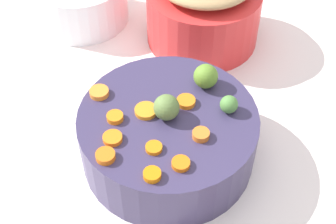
{
  "coord_description": "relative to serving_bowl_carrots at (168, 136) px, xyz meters",
  "views": [
    {
      "loc": [
        -0.52,
        0.1,
        0.69
      ],
      "look_at": [
        -0.02,
        -0.05,
        0.13
      ],
      "focal_mm": 51.05,
      "sensor_mm": 36.0,
      "label": 1
    }
  ],
  "objects": [
    {
      "name": "carrot_slice_3",
      "position": [
        -0.05,
        0.11,
        0.06
      ],
      "size": [
        0.04,
        0.04,
        0.01
      ],
      "primitive_type": "cylinder",
      "rotation": [
        0.0,
        0.0,
        1.91
      ],
      "color": "orange",
      "rests_on": "serving_bowl_carrots"
    },
    {
      "name": "carrot_slice_9",
      "position": [
        0.08,
        0.1,
        0.06
      ],
      "size": [
        0.04,
        0.04,
        0.01
      ],
      "primitive_type": "cylinder",
      "rotation": [
        0.0,
        0.0,
        1.87
      ],
      "color": "orange",
      "rests_on": "serving_bowl_carrots"
    },
    {
      "name": "carrot_slice_4",
      "position": [
        -0.11,
        0.06,
        0.06
      ],
      "size": [
        0.04,
        0.04,
        0.01
      ],
      "primitive_type": "cylinder",
      "rotation": [
        0.0,
        0.0,
        3.79
      ],
      "color": "orange",
      "rests_on": "serving_bowl_carrots"
    },
    {
      "name": "brussels_sprout_0",
      "position": [
        0.0,
        0.0,
        0.07
      ],
      "size": [
        0.04,
        0.04,
        0.04
      ],
      "primitive_type": "sphere",
      "color": "#5B773B",
      "rests_on": "serving_bowl_carrots"
    },
    {
      "name": "tabletop",
      "position": [
        0.02,
        0.05,
        -0.06
      ],
      "size": [
        2.4,
        2.4,
        0.02
      ],
      "primitive_type": "cube",
      "color": "white",
      "rests_on": "ground"
    },
    {
      "name": "brussels_sprout_2",
      "position": [
        -0.02,
        -0.1,
        0.07
      ],
      "size": [
        0.03,
        0.03,
        0.03
      ],
      "primitive_type": "sphere",
      "color": "#4F843D",
      "rests_on": "serving_bowl_carrots"
    },
    {
      "name": "brussels_sprout_1",
      "position": [
        0.05,
        -0.08,
        0.07
      ],
      "size": [
        0.04,
        0.04,
        0.04
      ],
      "primitive_type": "sphere",
      "color": "olive",
      "rests_on": "serving_bowl_carrots"
    },
    {
      "name": "carrot_slice_1",
      "position": [
        0.02,
        -0.04,
        0.06
      ],
      "size": [
        0.03,
        0.03,
        0.01
      ],
      "primitive_type": "cylinder",
      "rotation": [
        0.0,
        0.0,
        4.73
      ],
      "color": "orange",
      "rests_on": "serving_bowl_carrots"
    },
    {
      "name": "serving_bowl_carrots",
      "position": [
        0.0,
        0.0,
        0.0
      ],
      "size": [
        0.3,
        0.3,
        0.1
      ],
      "primitive_type": "cylinder",
      "color": "#373053",
      "rests_on": "tabletop"
    },
    {
      "name": "carrot_slice_6",
      "position": [
        -0.06,
        0.04,
        0.05
      ],
      "size": [
        0.03,
        0.03,
        0.01
      ],
      "primitive_type": "cylinder",
      "rotation": [
        0.0,
        0.0,
        4.94
      ],
      "color": "orange",
      "rests_on": "serving_bowl_carrots"
    },
    {
      "name": "carrot_slice_7",
      "position": [
        0.02,
        0.08,
        0.06
      ],
      "size": [
        0.03,
        0.03,
        0.01
      ],
      "primitive_type": "cylinder",
      "rotation": [
        0.0,
        0.0,
        1.4
      ],
      "color": "orange",
      "rests_on": "serving_bowl_carrots"
    },
    {
      "name": "metal_pot",
      "position": [
        0.29,
        -0.17,
        0.01
      ],
      "size": [
        0.24,
        0.24,
        0.12
      ],
      "primitive_type": "cylinder",
      "color": "red",
      "rests_on": "tabletop"
    },
    {
      "name": "casserole_dish",
      "position": [
        0.45,
        0.07,
        -0.0
      ],
      "size": [
        0.21,
        0.21,
        0.1
      ],
      "primitive_type": "cylinder",
      "color": "white",
      "rests_on": "tabletop"
    },
    {
      "name": "carrot_slice_5",
      "position": [
        -0.06,
        -0.04,
        0.06
      ],
      "size": [
        0.03,
        0.03,
        0.01
      ],
      "primitive_type": "cylinder",
      "rotation": [
        0.0,
        0.0,
        4.86
      ],
      "color": "orange",
      "rests_on": "serving_bowl_carrots"
    },
    {
      "name": "carrot_slice_2",
      "position": [
        0.02,
        0.03,
        0.06
      ],
      "size": [
        0.05,
        0.05,
        0.01
      ],
      "primitive_type": "cylinder",
      "rotation": [
        0.0,
        0.0,
        5.66
      ],
      "color": "orange",
      "rests_on": "serving_bowl_carrots"
    },
    {
      "name": "carrot_slice_0",
      "position": [
        -0.02,
        0.1,
        0.06
      ],
      "size": [
        0.04,
        0.04,
        0.01
      ],
      "primitive_type": "cylinder",
      "rotation": [
        0.0,
        0.0,
        1.24
      ],
      "color": "orange",
      "rests_on": "serving_bowl_carrots"
    },
    {
      "name": "carrot_slice_8",
      "position": [
        -0.1,
        0.01,
        0.06
      ],
      "size": [
        0.04,
        0.04,
        0.01
      ],
      "primitive_type": "cylinder",
      "rotation": [
        0.0,
        0.0,
        0.34
      ],
      "color": "orange",
      "rests_on": "serving_bowl_carrots"
    }
  ]
}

